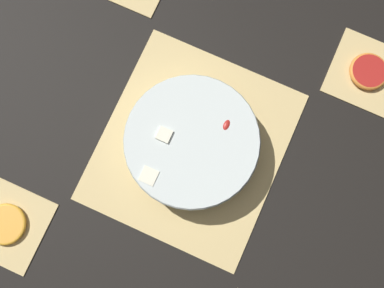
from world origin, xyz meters
TOP-DOWN VIEW (x-y plane):
  - ground_plane at (0.00, 0.00)m, footprint 6.00×6.00m
  - bamboo_mat_center at (-0.00, 0.00)m, footprint 0.41×0.37m
  - coaster_mat_near_right at (0.31, -0.28)m, footprint 0.16×0.16m
  - coaster_mat_far_left at (-0.31, 0.28)m, footprint 0.16×0.16m
  - fruit_salad_bowl at (0.00, -0.00)m, footprint 0.27×0.27m
  - orange_slice_whole at (0.31, -0.28)m, footprint 0.09×0.09m
  - grapefruit_slice at (-0.31, 0.28)m, footprint 0.08×0.08m

SIDE VIEW (x-z plane):
  - ground_plane at x=0.00m, z-range 0.00..0.00m
  - coaster_mat_far_left at x=-0.31m, z-range 0.00..0.01m
  - coaster_mat_near_right at x=0.31m, z-range 0.00..0.01m
  - bamboo_mat_center at x=0.00m, z-range 0.00..0.01m
  - orange_slice_whole at x=0.31m, z-range 0.01..0.02m
  - grapefruit_slice at x=-0.31m, z-range 0.01..0.02m
  - fruit_salad_bowl at x=0.00m, z-range 0.01..0.09m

